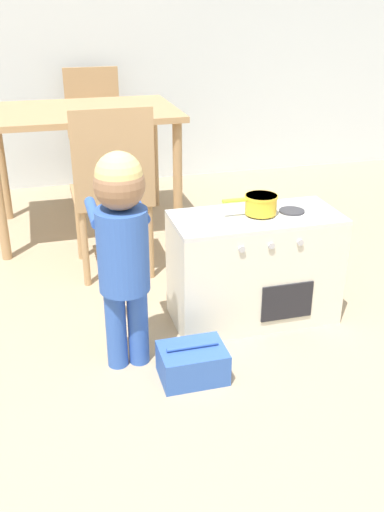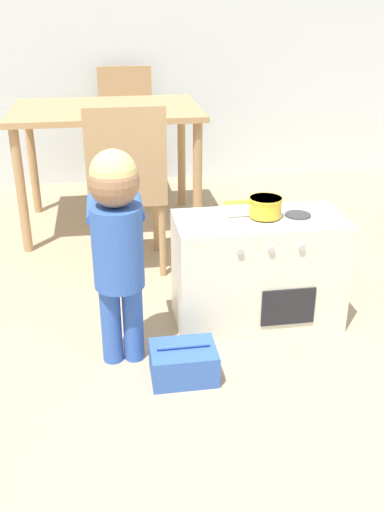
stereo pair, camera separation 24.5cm
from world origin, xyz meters
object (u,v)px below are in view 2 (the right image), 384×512
object	(u,v)px
child_figure	(117,232)
dining_chair_near	(127,186)
play_kitchen	(258,271)
toy_pot	(265,206)
toy_basket	(184,362)
dining_table	(107,124)
dining_chair_far	(127,127)

from	to	relation	value
child_figure	dining_chair_near	size ratio (longest dim) A/B	0.98
play_kitchen	toy_pot	distance (m)	0.31
play_kitchen	child_figure	distance (m)	0.74
play_kitchen	dining_chair_near	xyz separation A→B (m)	(-0.55, 0.63, 0.23)
toy_basket	child_figure	bearing A→B (deg)	143.54
play_kitchen	dining_chair_near	distance (m)	0.87
play_kitchen	toy_pot	size ratio (longest dim) A/B	3.00
dining_chair_near	toy_pot	bearing A→B (deg)	-47.99
toy_pot	dining_table	xyz separation A→B (m)	(-0.65, 1.34, 0.10)
toy_pot	child_figure	distance (m)	0.69
dining_table	dining_chair_near	world-z (taller)	dining_chair_near
toy_pot	dining_chair_near	bearing A→B (deg)	132.01
play_kitchen	toy_basket	world-z (taller)	play_kitchen
play_kitchen	dining_chair_near	size ratio (longest dim) A/B	0.82
toy_pot	dining_table	size ratio (longest dim) A/B	0.22
play_kitchen	dining_chair_far	bearing A→B (deg)	102.62
play_kitchen	dining_chair_near	world-z (taller)	dining_chair_near
toy_pot	toy_basket	distance (m)	0.76
child_figure	dining_table	xyz separation A→B (m)	(0.00, 1.56, 0.10)
dining_table	dining_chair_near	bearing A→B (deg)	-83.72
child_figure	toy_basket	world-z (taller)	child_figure
dining_chair_far	dining_table	bearing A→B (deg)	78.09
play_kitchen	dining_chair_near	bearing A→B (deg)	131.17
toy_pot	dining_chair_near	world-z (taller)	dining_chair_near
play_kitchen	dining_chair_far	xyz separation A→B (m)	(-0.47, 2.10, 0.23)
play_kitchen	dining_table	world-z (taller)	dining_table
toy_pot	dining_chair_far	bearing A→B (deg)	103.05
child_figure	dining_chair_far	distance (m)	2.33
toy_basket	dining_chair_far	bearing A→B (deg)	91.59
child_figure	play_kitchen	bearing A→B (deg)	18.92
toy_pot	dining_table	distance (m)	1.49
dining_chair_far	toy_pot	bearing A→B (deg)	103.05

